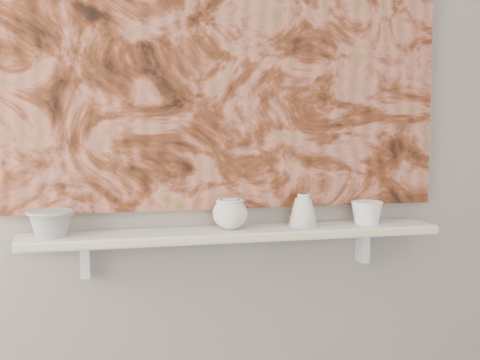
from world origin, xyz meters
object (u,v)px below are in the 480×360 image
object	(u,v)px
shelf	(235,234)
painting	(229,46)
cup_cream	(230,214)
bowl_grey	(51,223)
bowl_white	(367,212)
bell_vessel	(303,210)

from	to	relation	value
shelf	painting	world-z (taller)	painting
shelf	cup_cream	xyz separation A→B (m)	(-0.02, 0.00, 0.07)
bowl_grey	bowl_white	world-z (taller)	bowl_grey
bell_vessel	bowl_white	bearing A→B (deg)	0.00
painting	cup_cream	bearing A→B (deg)	-101.70
shelf	bowl_white	size ratio (longest dim) A/B	12.50
shelf	bell_vessel	distance (m)	0.25
shelf	bell_vessel	bearing A→B (deg)	0.00
bell_vessel	bowl_white	xyz separation A→B (m)	(0.24, 0.00, -0.02)
bowl_grey	bell_vessel	bearing A→B (deg)	0.00
painting	bell_vessel	world-z (taller)	painting
bowl_grey	bell_vessel	xyz separation A→B (m)	(0.83, 0.00, 0.01)
bowl_grey	cup_cream	distance (m)	0.57
bell_vessel	bowl_white	distance (m)	0.24
painting	bowl_grey	size ratio (longest dim) A/B	9.96
painting	bowl_white	bearing A→B (deg)	-9.63
shelf	bowl_grey	xyz separation A→B (m)	(-0.59, 0.00, 0.06)
painting	bell_vessel	size ratio (longest dim) A/B	13.25
painting	bowl_grey	xyz separation A→B (m)	(-0.59, -0.08, -0.57)
cup_cream	painting	bearing A→B (deg)	78.30
bowl_white	shelf	bearing A→B (deg)	180.00
shelf	cup_cream	size ratio (longest dim) A/B	12.09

